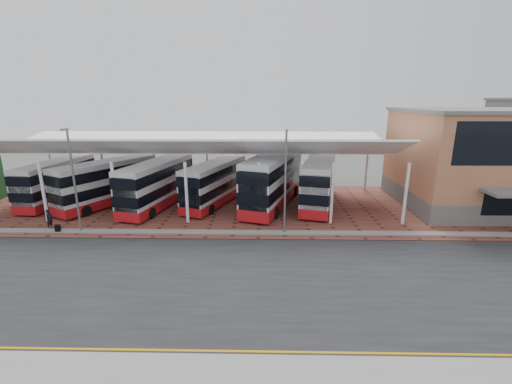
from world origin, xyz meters
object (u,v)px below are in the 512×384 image
Objects in this scene: bus_0 at (58,182)px; bus_3 at (215,183)px; pedestrian at (49,219)px; terminal at (502,159)px; bus_5 at (319,182)px; bus_4 at (273,180)px; bus_1 at (108,183)px; bus_2 at (158,184)px.

bus_3 is (15.94, -0.42, 0.00)m from bus_0.
terminal is at bearing -69.99° from pedestrian.
bus_4 is at bearing -163.11° from bus_5.
terminal is at bearing 29.65° from bus_1.
bus_1 is at bearing -5.98° from pedestrian.
bus_1 is at bearing -171.65° from bus_2.
bus_5 reaches higher than bus_2.
terminal is 1.48× the size of bus_4.
terminal reaches higher than bus_4.
bus_2 is 9.41m from pedestrian.
bus_4 is at bearing 29.78° from bus_1.
bus_3 is (5.39, 0.98, -0.12)m from bus_2.
bus_4 is at bearing -59.22° from pedestrian.
pedestrian is (-22.45, -7.22, -1.43)m from bus_5.
terminal is 17.36m from bus_5.
terminal reaches higher than bus_3.
bus_3 is at bearing 31.87° from bus_1.
bus_2 is at bearing -162.94° from bus_5.
bus_0 is at bearing 179.47° from terminal.
bus_5 is at bearing 19.26° from bus_3.
bus_4 is at bearing 2.49° from bus_0.
pedestrian is (-12.29, -7.23, -1.23)m from bus_3.
bus_0 is at bearing -162.14° from bus_3.
bus_3 reaches higher than bus_0.
bus_1 is 7.05m from pedestrian.
terminal is 37.86m from bus_1.
terminal is 1.81× the size of bus_0.
bus_1 is 5.05m from bus_2.
bus_1 is (-37.78, -0.58, -2.45)m from terminal.
bus_4 reaches higher than bus_1.
terminal is 1.78× the size of bus_1.
bus_3 is at bearing -179.97° from terminal.
bus_5 is (10.16, -0.02, 0.19)m from bus_3.
bus_4 is (21.63, -0.70, 0.43)m from bus_0.
pedestrian is (-1.86, -6.67, -1.33)m from bus_1.
pedestrian is (-6.90, -6.25, -1.36)m from bus_2.
bus_4 is 1.10× the size of bus_5.
bus_2 is 0.88× the size of bus_4.
terminal reaches higher than bus_5.
bus_4 reaches higher than bus_3.
bus_2 is 15.58m from bus_5.
bus_0 is 0.99× the size of bus_3.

